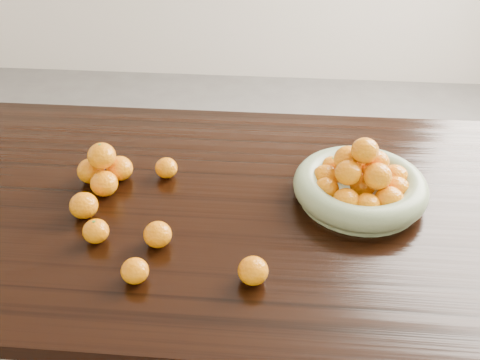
# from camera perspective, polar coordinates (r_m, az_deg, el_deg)

# --- Properties ---
(dining_table) EXTENTS (2.00, 1.00, 0.75)m
(dining_table) POSITION_cam_1_polar(r_m,az_deg,el_deg) (1.46, 1.19, -5.09)
(dining_table) COLOR black
(dining_table) RESTS_ON ground
(fruit_bowl) EXTENTS (0.35, 0.35, 0.18)m
(fruit_bowl) POSITION_cam_1_polar(r_m,az_deg,el_deg) (1.42, 12.74, -0.46)
(fruit_bowl) COLOR gray
(fruit_bowl) RESTS_ON dining_table
(orange_pyramid) EXTENTS (0.15, 0.15, 0.13)m
(orange_pyramid) POSITION_cam_1_polar(r_m,az_deg,el_deg) (1.48, -14.30, 1.11)
(orange_pyramid) COLOR orange
(orange_pyramid) RESTS_ON dining_table
(loose_orange_0) EXTENTS (0.06, 0.06, 0.06)m
(loose_orange_0) POSITION_cam_1_polar(r_m,az_deg,el_deg) (1.31, -15.13, -5.29)
(loose_orange_0) COLOR orange
(loose_orange_0) RESTS_ON dining_table
(loose_orange_1) EXTENTS (0.06, 0.06, 0.06)m
(loose_orange_1) POSITION_cam_1_polar(r_m,az_deg,el_deg) (1.19, -11.14, -9.49)
(loose_orange_1) COLOR orange
(loose_orange_1) RESTS_ON dining_table
(loose_orange_2) EXTENTS (0.07, 0.07, 0.06)m
(loose_orange_2) POSITION_cam_1_polar(r_m,az_deg,el_deg) (1.16, 1.40, -9.65)
(loose_orange_2) COLOR orange
(loose_orange_2) RESTS_ON dining_table
(loose_orange_3) EXTENTS (0.07, 0.07, 0.07)m
(loose_orange_3) POSITION_cam_1_polar(r_m,az_deg,el_deg) (1.39, -16.32, -2.62)
(loose_orange_3) COLOR orange
(loose_orange_3) RESTS_ON dining_table
(loose_orange_4) EXTENTS (0.07, 0.07, 0.06)m
(loose_orange_4) POSITION_cam_1_polar(r_m,az_deg,el_deg) (1.26, -8.77, -5.76)
(loose_orange_4) COLOR orange
(loose_orange_4) RESTS_ON dining_table
(loose_orange_5) EXTENTS (0.06, 0.06, 0.06)m
(loose_orange_5) POSITION_cam_1_polar(r_m,az_deg,el_deg) (1.49, -7.87, 1.28)
(loose_orange_5) COLOR orange
(loose_orange_5) RESTS_ON dining_table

